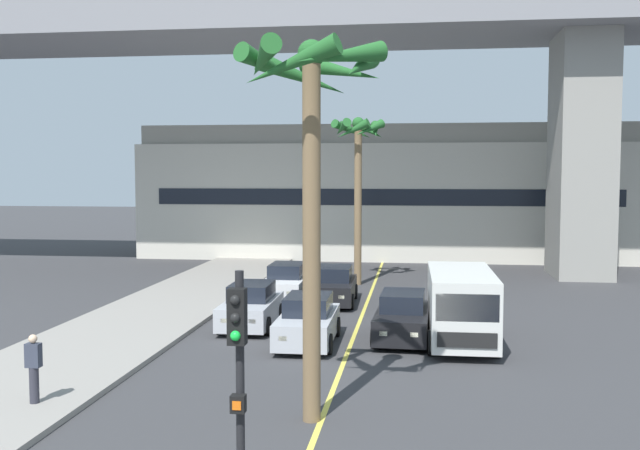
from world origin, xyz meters
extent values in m
cube|color=gray|center=(-8.00, 16.00, 0.07)|extent=(4.80, 80.00, 0.15)
cube|color=#DBCC4C|center=(0.00, 24.00, 0.00)|extent=(0.14, 56.00, 0.01)
cube|color=gray|center=(0.00, 38.46, 13.91)|extent=(83.13, 8.00, 2.40)
cube|color=gray|center=(10.62, 38.46, 6.35)|extent=(2.80, 4.40, 12.71)
cube|color=beige|center=(0.00, 46.90, 3.64)|extent=(31.43, 8.00, 7.29)
cube|color=#9C998D|center=(0.00, 46.90, 7.89)|extent=(30.81, 7.20, 1.20)
cube|color=black|center=(0.00, 42.88, 4.01)|extent=(28.29, 0.04, 1.00)
cube|color=#B7BABF|center=(-1.38, 21.36, 0.58)|extent=(1.75, 4.12, 0.80)
cube|color=black|center=(-1.38, 21.51, 1.26)|extent=(1.42, 2.07, 0.60)
cube|color=#F2EDCC|center=(-0.89, 19.36, 0.63)|extent=(0.24, 0.08, 0.14)
cube|color=#F2EDCC|center=(-1.82, 19.34, 0.63)|extent=(0.24, 0.08, 0.14)
cylinder|color=black|center=(-0.56, 20.10, 0.32)|extent=(0.23, 0.64, 0.64)
cylinder|color=black|center=(-2.17, 20.08, 0.32)|extent=(0.23, 0.64, 0.64)
cylinder|color=black|center=(-0.59, 22.64, 0.32)|extent=(0.23, 0.64, 0.64)
cylinder|color=black|center=(-2.21, 22.62, 0.32)|extent=(0.23, 0.64, 0.64)
cube|color=black|center=(-1.37, 28.68, 0.58)|extent=(1.81, 4.14, 0.80)
cube|color=black|center=(-1.37, 28.83, 1.26)|extent=(1.45, 2.09, 0.60)
cube|color=#F2EDCC|center=(-0.85, 26.68, 0.63)|extent=(0.24, 0.09, 0.14)
cube|color=#F2EDCC|center=(-1.78, 26.66, 0.63)|extent=(0.24, 0.09, 0.14)
cylinder|color=black|center=(-0.53, 27.43, 0.32)|extent=(0.24, 0.65, 0.64)
cylinder|color=black|center=(-2.14, 27.39, 0.32)|extent=(0.24, 0.65, 0.64)
cylinder|color=black|center=(-0.60, 29.97, 0.32)|extent=(0.24, 0.65, 0.64)
cylinder|color=black|center=(-2.21, 29.93, 0.32)|extent=(0.24, 0.65, 0.64)
cube|color=black|center=(1.63, 22.39, 0.58)|extent=(1.85, 4.16, 0.80)
cube|color=black|center=(1.64, 22.54, 1.26)|extent=(1.47, 2.10, 0.60)
cube|color=#F2EDCC|center=(2.02, 20.36, 0.63)|extent=(0.24, 0.09, 0.14)
cube|color=#F2EDCC|center=(1.09, 20.39, 0.63)|extent=(0.24, 0.09, 0.14)
cylinder|color=black|center=(2.39, 21.09, 0.32)|extent=(0.24, 0.65, 0.64)
cylinder|color=black|center=(0.78, 21.15, 0.32)|extent=(0.24, 0.65, 0.64)
cylinder|color=black|center=(2.49, 23.63, 0.32)|extent=(0.24, 0.65, 0.64)
cylinder|color=black|center=(0.87, 23.69, 0.32)|extent=(0.24, 0.65, 0.64)
cube|color=white|center=(-3.51, 29.35, 0.58)|extent=(1.73, 4.11, 0.80)
cube|color=black|center=(-3.51, 29.50, 1.26)|extent=(1.41, 2.06, 0.60)
cube|color=#F2EDCC|center=(-3.03, 27.34, 0.63)|extent=(0.24, 0.08, 0.14)
cube|color=#F2EDCC|center=(-3.97, 27.34, 0.63)|extent=(0.24, 0.08, 0.14)
cylinder|color=black|center=(-2.70, 28.08, 0.32)|extent=(0.22, 0.64, 0.64)
cylinder|color=black|center=(-4.31, 28.07, 0.32)|extent=(0.22, 0.64, 0.64)
cylinder|color=black|center=(-2.71, 30.63, 0.32)|extent=(0.22, 0.64, 0.64)
cylinder|color=black|center=(-4.33, 30.62, 0.32)|extent=(0.22, 0.64, 0.64)
cube|color=#B7BABF|center=(-3.78, 23.66, 0.58)|extent=(1.78, 4.13, 0.80)
cube|color=black|center=(-3.79, 23.81, 1.26)|extent=(1.43, 2.08, 0.60)
cube|color=#F2EDCC|center=(-3.28, 21.66, 0.63)|extent=(0.24, 0.08, 0.14)
cube|color=#F2EDCC|center=(-4.21, 21.65, 0.63)|extent=(0.24, 0.08, 0.14)
cylinder|color=black|center=(-2.95, 22.41, 0.32)|extent=(0.23, 0.64, 0.64)
cylinder|color=black|center=(-4.57, 22.38, 0.32)|extent=(0.23, 0.64, 0.64)
cylinder|color=black|center=(-3.00, 24.95, 0.32)|extent=(0.23, 0.64, 0.64)
cylinder|color=black|center=(-4.62, 24.92, 0.32)|extent=(0.23, 0.64, 0.64)
cube|color=silver|center=(3.50, 21.99, 1.31)|extent=(2.05, 5.22, 2.10)
cube|color=black|center=(3.53, 19.43, 1.66)|extent=(1.80, 0.10, 0.80)
cube|color=black|center=(3.53, 19.37, 0.73)|extent=(1.70, 0.08, 0.44)
cylinder|color=black|center=(4.47, 20.44, 0.38)|extent=(0.27, 0.76, 0.76)
cylinder|color=black|center=(2.57, 20.42, 0.38)|extent=(0.27, 0.76, 0.76)
cylinder|color=black|center=(4.43, 23.56, 0.38)|extent=(0.27, 0.76, 0.76)
cylinder|color=black|center=(2.53, 23.54, 0.38)|extent=(0.27, 0.76, 0.76)
cylinder|color=black|center=(-0.30, 7.99, 2.10)|extent=(0.12, 0.12, 4.20)
cube|color=black|center=(-0.30, 7.85, 3.60)|extent=(0.24, 0.20, 0.76)
sphere|color=black|center=(-0.30, 7.75, 3.84)|extent=(0.14, 0.14, 0.14)
sphere|color=black|center=(-0.30, 7.75, 3.60)|extent=(0.14, 0.14, 0.14)
sphere|color=#19D83F|center=(-0.30, 7.75, 3.36)|extent=(0.14, 0.14, 0.14)
cube|color=black|center=(-0.30, 7.87, 2.40)|extent=(0.20, 0.16, 0.24)
cube|color=orange|center=(-0.30, 7.79, 2.40)|extent=(0.12, 0.03, 0.12)
cylinder|color=brown|center=(-0.80, 34.01, 3.87)|extent=(0.36, 0.36, 7.74)
sphere|color=#236028|center=(-0.80, 34.01, 7.89)|extent=(0.60, 0.60, 0.60)
cone|color=#236028|center=(0.03, 34.08, 7.54)|extent=(0.57, 1.74, 1.05)
cone|color=#236028|center=(-0.23, 34.62, 7.54)|extent=(1.55, 1.49, 1.05)
cone|color=#236028|center=(-1.03, 34.81, 7.56)|extent=(1.77, 0.91, 1.03)
cone|color=#236028|center=(-1.49, 34.47, 7.66)|extent=(1.32, 1.68, 0.87)
cone|color=#236028|center=(-1.56, 33.67, 7.63)|extent=(1.10, 1.75, 0.92)
cone|color=#236028|center=(-0.99, 33.20, 7.53)|extent=(1.76, 0.81, 1.07)
cone|color=#236028|center=(-0.22, 33.41, 7.58)|extent=(1.54, 1.51, 1.00)
cylinder|color=brown|center=(-0.21, 14.18, 3.96)|extent=(0.40, 0.40, 7.93)
sphere|color=#236028|center=(-0.21, 14.18, 8.08)|extent=(0.60, 0.60, 0.60)
cone|color=#236028|center=(0.85, 14.02, 7.76)|extent=(0.76, 2.23, 1.03)
cone|color=#236028|center=(0.33, 15.11, 7.82)|extent=(2.12, 1.49, 0.92)
cone|color=#236028|center=(-0.58, 15.19, 7.71)|extent=(2.20, 1.16, 1.11)
cone|color=#236028|center=(-1.18, 14.66, 7.88)|extent=(1.37, 2.16, 0.82)
cone|color=#236028|center=(-1.21, 13.78, 7.89)|extent=(1.24, 2.20, 0.79)
cone|color=#236028|center=(-0.48, 13.14, 7.71)|extent=(2.22, 0.97, 1.10)
cone|color=#236028|center=(0.49, 13.37, 7.88)|extent=(1.95, 1.77, 0.82)
cylinder|color=#2D2D38|center=(-6.74, 14.10, 0.57)|extent=(0.22, 0.22, 0.85)
cube|color=#333847|center=(-6.74, 14.10, 1.28)|extent=(0.34, 0.22, 0.56)
sphere|color=beige|center=(-6.74, 14.10, 1.67)|extent=(0.20, 0.20, 0.20)
camera|label=1|loc=(2.08, -1.58, 5.53)|focal=41.02mm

